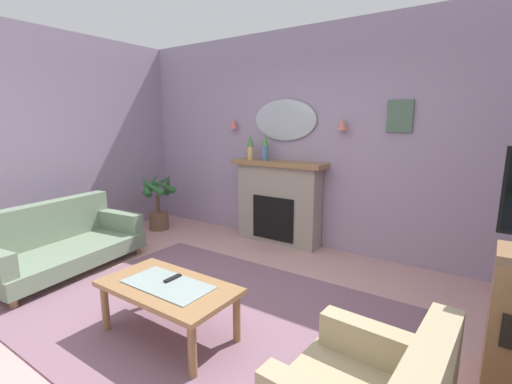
% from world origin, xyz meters
% --- Properties ---
extents(floor, '(6.98, 5.81, 0.10)m').
position_xyz_m(floor, '(0.00, 0.00, -0.05)').
color(floor, '#C6938E').
rests_on(floor, ground).
extents(wall_back, '(6.98, 0.10, 2.90)m').
position_xyz_m(wall_back, '(0.00, 2.45, 1.45)').
color(wall_back, '#9E8CA8').
rests_on(wall_back, ground).
extents(wall_left, '(0.10, 5.81, 2.90)m').
position_xyz_m(wall_left, '(-3.04, 0.00, 1.45)').
color(wall_left, '#96859F').
rests_on(wall_left, ground).
extents(patterned_rug, '(3.20, 2.40, 0.01)m').
position_xyz_m(patterned_rug, '(0.00, 0.20, 0.01)').
color(patterned_rug, '#7F5B6B').
rests_on(patterned_rug, ground).
extents(fireplace, '(1.36, 0.36, 1.16)m').
position_xyz_m(fireplace, '(-0.49, 2.23, 0.57)').
color(fireplace, gray).
rests_on(fireplace, ground).
extents(mantel_vase_centre, '(0.10, 0.10, 0.34)m').
position_xyz_m(mantel_vase_centre, '(-0.94, 2.20, 1.35)').
color(mantel_vase_centre, tan).
rests_on(mantel_vase_centre, fireplace).
extents(mantel_vase_right, '(0.10, 0.10, 0.37)m').
position_xyz_m(mantel_vase_right, '(-0.69, 2.20, 1.35)').
color(mantel_vase_right, '#4C7093').
rests_on(mantel_vase_right, fireplace).
extents(wall_mirror, '(0.96, 0.06, 0.56)m').
position_xyz_m(wall_mirror, '(-0.49, 2.37, 1.71)').
color(wall_mirror, '#B2BCC6').
extents(wall_sconce_left, '(0.14, 0.14, 0.14)m').
position_xyz_m(wall_sconce_left, '(-1.34, 2.32, 1.66)').
color(wall_sconce_left, '#D17066').
extents(wall_sconce_right, '(0.14, 0.14, 0.14)m').
position_xyz_m(wall_sconce_right, '(0.36, 2.32, 1.66)').
color(wall_sconce_right, '#D17066').
extents(framed_picture, '(0.28, 0.03, 0.36)m').
position_xyz_m(framed_picture, '(1.01, 2.38, 1.75)').
color(framed_picture, '#4C6B56').
extents(coffee_table, '(1.10, 0.60, 0.45)m').
position_xyz_m(coffee_table, '(-0.03, -0.20, 0.38)').
color(coffee_table, olive).
rests_on(coffee_table, ground).
extents(tv_remote, '(0.04, 0.16, 0.02)m').
position_xyz_m(tv_remote, '(-0.07, -0.11, 0.45)').
color(tv_remote, black).
rests_on(tv_remote, coffee_table).
extents(floral_couch, '(1.08, 1.80, 0.76)m').
position_xyz_m(floral_couch, '(-2.10, -0.01, 0.32)').
color(floral_couch, gray).
rests_on(floral_couch, ground).
extents(potted_plant_corner_palm, '(0.59, 0.60, 0.93)m').
position_xyz_m(potted_plant_corner_palm, '(-2.39, 1.70, 0.47)').
color(potted_plant_corner_palm, brown).
rests_on(potted_plant_corner_palm, ground).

